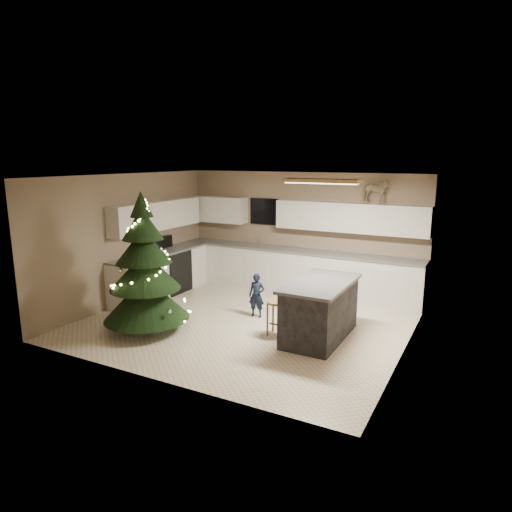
% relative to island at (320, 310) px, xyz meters
% --- Properties ---
extents(ground_plane, '(5.50, 5.50, 0.00)m').
position_rel_island_xyz_m(ground_plane, '(-1.41, 0.08, -0.48)').
color(ground_plane, beige).
extents(room_shell, '(5.52, 5.02, 2.61)m').
position_rel_island_xyz_m(room_shell, '(-1.39, 0.08, 1.27)').
color(room_shell, gray).
rests_on(room_shell, ground_plane).
extents(cabinetry, '(5.50, 3.20, 2.00)m').
position_rel_island_xyz_m(cabinetry, '(-2.32, 1.73, 0.28)').
color(cabinetry, silver).
rests_on(cabinetry, ground_plane).
extents(island, '(0.90, 1.70, 0.95)m').
position_rel_island_xyz_m(island, '(0.00, 0.00, 0.00)').
color(island, black).
rests_on(island, ground_plane).
extents(bar_stool, '(0.31, 0.31, 0.59)m').
position_rel_island_xyz_m(bar_stool, '(-0.68, -0.23, -0.04)').
color(bar_stool, olive).
rests_on(bar_stool, ground_plane).
extents(christmas_tree, '(1.49, 1.44, 2.38)m').
position_rel_island_xyz_m(christmas_tree, '(-2.73, -1.07, 0.50)').
color(christmas_tree, '#3F2816').
rests_on(christmas_tree, ground_plane).
extents(toddler, '(0.33, 0.25, 0.83)m').
position_rel_island_xyz_m(toddler, '(-1.38, 0.40, -0.07)').
color(toddler, black).
rests_on(toddler, ground_plane).
extents(rocking_horse, '(0.59, 0.29, 0.51)m').
position_rel_island_xyz_m(rocking_horse, '(0.22, 2.41, 1.78)').
color(rocking_horse, olive).
rests_on(rocking_horse, cabinetry).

